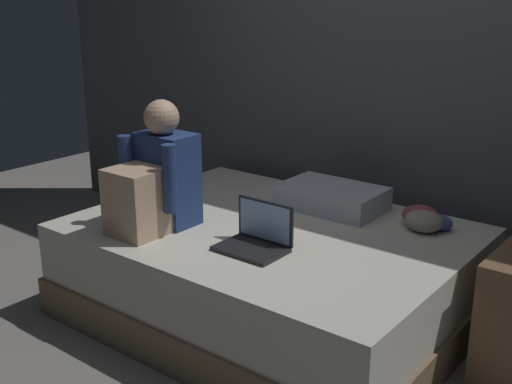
# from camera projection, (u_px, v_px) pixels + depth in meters

# --- Properties ---
(ground_plane) EXTENTS (8.00, 8.00, 0.00)m
(ground_plane) POSITION_uv_depth(u_px,v_px,m) (265.00, 351.00, 3.11)
(ground_plane) COLOR gray
(wall_back) EXTENTS (5.60, 0.10, 2.70)m
(wall_back) POSITION_uv_depth(u_px,v_px,m) (394.00, 53.00, 3.60)
(wall_back) COLOR #4C4F54
(wall_back) RESTS_ON ground_plane
(bed) EXTENTS (2.00, 1.50, 0.52)m
(bed) POSITION_uv_depth(u_px,v_px,m) (270.00, 272.00, 3.37)
(bed) COLOR #7A6047
(bed) RESTS_ON ground_plane
(person_sitting) EXTENTS (0.39, 0.44, 0.66)m
(person_sitting) POSITION_uv_depth(u_px,v_px,m) (155.00, 181.00, 3.22)
(person_sitting) COLOR navy
(person_sitting) RESTS_ON bed
(laptop) EXTENTS (0.32, 0.23, 0.22)m
(laptop) POSITION_uv_depth(u_px,v_px,m) (257.00, 238.00, 3.00)
(laptop) COLOR black
(laptop) RESTS_ON bed
(pillow) EXTENTS (0.56, 0.36, 0.13)m
(pillow) POSITION_uv_depth(u_px,v_px,m) (332.00, 197.00, 3.56)
(pillow) COLOR silver
(pillow) RESTS_ON bed
(clothes_pile) EXTENTS (0.27, 0.23, 0.11)m
(clothes_pile) POSITION_uv_depth(u_px,v_px,m) (425.00, 219.00, 3.25)
(clothes_pile) COLOR #3D4C8E
(clothes_pile) RESTS_ON bed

